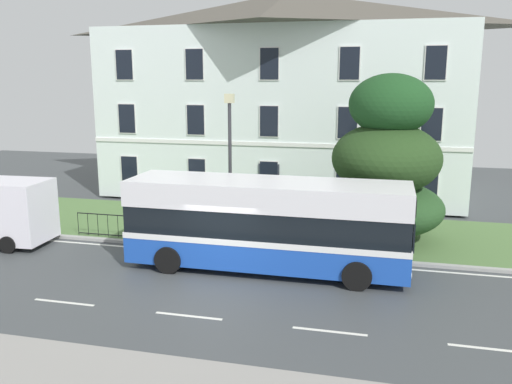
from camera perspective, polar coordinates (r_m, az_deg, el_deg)
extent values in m
cube|color=#3F4345|center=(17.31, -5.03, -10.66)|extent=(60.00, 56.00, 0.06)
cube|color=silver|center=(20.56, -1.75, -6.80)|extent=(54.00, 0.14, 0.01)
cube|color=silver|center=(17.49, -19.76, -10.99)|extent=(2.00, 0.12, 0.01)
cube|color=silver|center=(15.75, -7.17, -12.96)|extent=(2.00, 0.12, 0.01)
cube|color=silver|center=(14.91, 7.84, -14.48)|extent=(2.00, 0.12, 0.01)
cube|color=silver|center=(15.12, 23.64, -15.05)|extent=(2.00, 0.12, 0.01)
cube|color=#9E9E99|center=(20.97, -1.41, -6.25)|extent=(57.00, 0.24, 0.12)
cube|color=#51733E|center=(24.06, 0.66, -3.85)|extent=(57.00, 6.41, 0.12)
cube|color=white|center=(32.29, 3.36, 8.59)|extent=(19.67, 10.09, 9.21)
pyramid|color=#4E4941|center=(32.45, 3.48, 18.62)|extent=(20.07, 10.29, 2.12)
cube|color=white|center=(27.45, 1.40, 5.11)|extent=(19.67, 0.06, 0.20)
cube|color=#2D333D|center=(27.78, 1.37, 0.76)|extent=(1.10, 0.06, 2.20)
cube|color=white|center=(30.33, -13.32, 2.28)|extent=(1.03, 0.04, 1.63)
cube|color=black|center=(30.32, -13.33, 2.27)|extent=(0.93, 0.03, 1.53)
cube|color=white|center=(28.77, -6.31, 2.02)|extent=(1.03, 0.04, 1.63)
cube|color=black|center=(28.76, -6.32, 2.01)|extent=(0.93, 0.03, 1.53)
cube|color=white|center=(27.69, 1.37, 1.69)|extent=(1.03, 0.04, 1.63)
cube|color=black|center=(27.67, 1.36, 1.69)|extent=(0.93, 0.03, 1.53)
cube|color=white|center=(27.14, 9.52, 1.32)|extent=(1.03, 0.04, 1.63)
cube|color=black|center=(27.12, 9.51, 1.31)|extent=(0.93, 0.03, 1.53)
cube|color=white|center=(27.15, 17.82, 0.91)|extent=(1.03, 0.04, 1.63)
cube|color=black|center=(27.13, 17.82, 0.90)|extent=(0.93, 0.03, 1.53)
cube|color=white|center=(30.00, -13.58, 7.62)|extent=(1.03, 0.04, 1.63)
cube|color=black|center=(29.99, -13.60, 7.61)|extent=(0.93, 0.03, 1.53)
cube|color=white|center=(28.43, -6.44, 7.65)|extent=(1.03, 0.04, 1.63)
cube|color=black|center=(28.41, -6.45, 7.65)|extent=(0.93, 0.03, 1.53)
cube|color=white|center=(27.33, 1.40, 7.55)|extent=(1.03, 0.04, 1.63)
cube|color=black|center=(27.31, 1.39, 7.55)|extent=(0.93, 0.03, 1.53)
cube|color=white|center=(26.77, 9.73, 7.29)|extent=(1.03, 0.04, 1.63)
cube|color=black|center=(26.75, 9.72, 7.29)|extent=(0.93, 0.03, 1.53)
cube|color=white|center=(26.78, 18.21, 6.87)|extent=(1.03, 0.04, 1.63)
cube|color=black|center=(26.76, 18.21, 6.86)|extent=(0.93, 0.03, 1.53)
cube|color=white|center=(29.94, -13.85, 13.03)|extent=(1.03, 0.04, 1.63)
cube|color=black|center=(29.92, -13.87, 13.03)|extent=(0.93, 0.03, 1.53)
cube|color=white|center=(28.36, -6.58, 13.37)|extent=(1.03, 0.04, 1.63)
cube|color=black|center=(28.34, -6.59, 13.37)|extent=(0.93, 0.03, 1.53)
cube|color=white|center=(27.26, 1.43, 13.50)|extent=(1.03, 0.04, 1.63)
cube|color=black|center=(27.24, 1.43, 13.50)|extent=(0.93, 0.03, 1.53)
cube|color=white|center=(26.69, 9.95, 13.36)|extent=(1.03, 0.04, 1.63)
cube|color=black|center=(26.67, 9.94, 13.36)|extent=(0.93, 0.03, 1.53)
cube|color=white|center=(26.71, 18.61, 12.93)|extent=(1.03, 0.04, 1.63)
cube|color=black|center=(26.69, 18.62, 12.93)|extent=(0.93, 0.03, 1.53)
cube|color=black|center=(21.10, -2.78, -3.29)|extent=(13.45, 0.04, 0.04)
cube|color=black|center=(21.34, -2.76, -5.54)|extent=(13.45, 0.04, 0.04)
cylinder|color=black|center=(23.96, -18.42, -3.22)|extent=(0.02, 0.02, 0.95)
cylinder|color=black|center=(23.72, -17.47, -3.30)|extent=(0.02, 0.02, 0.95)
cylinder|color=black|center=(23.49, -16.49, -3.39)|extent=(0.02, 0.02, 0.95)
cylinder|color=black|center=(23.26, -15.50, -3.48)|extent=(0.02, 0.02, 0.95)
cylinder|color=black|center=(23.04, -14.49, -3.57)|extent=(0.02, 0.02, 0.95)
cylinder|color=black|center=(22.83, -13.46, -3.66)|extent=(0.02, 0.02, 0.95)
cylinder|color=black|center=(22.63, -12.41, -3.75)|extent=(0.02, 0.02, 0.95)
cylinder|color=black|center=(22.43, -11.35, -3.84)|extent=(0.02, 0.02, 0.95)
cylinder|color=black|center=(22.24, -10.26, -3.94)|extent=(0.02, 0.02, 0.95)
cylinder|color=black|center=(22.06, -9.16, -4.03)|extent=(0.02, 0.02, 0.95)
cylinder|color=black|center=(21.89, -8.03, -4.12)|extent=(0.02, 0.02, 0.95)
cylinder|color=black|center=(21.73, -6.89, -4.21)|extent=(0.02, 0.02, 0.95)
cylinder|color=black|center=(21.57, -5.74, -4.30)|extent=(0.02, 0.02, 0.95)
cylinder|color=black|center=(21.43, -4.56, -4.39)|extent=(0.02, 0.02, 0.95)
cylinder|color=black|center=(21.29, -3.37, -4.48)|extent=(0.02, 0.02, 0.95)
cylinder|color=black|center=(21.16, -2.17, -4.57)|extent=(0.02, 0.02, 0.95)
cylinder|color=black|center=(21.05, -0.95, -4.66)|extent=(0.02, 0.02, 0.95)
cylinder|color=black|center=(20.94, 0.28, -4.74)|extent=(0.02, 0.02, 0.95)
cylinder|color=black|center=(20.84, 1.53, -4.83)|extent=(0.02, 0.02, 0.95)
cylinder|color=black|center=(20.75, 2.79, -4.91)|extent=(0.02, 0.02, 0.95)
cylinder|color=black|center=(20.67, 4.05, -5.00)|extent=(0.02, 0.02, 0.95)
cylinder|color=black|center=(20.61, 5.33, -5.08)|extent=(0.02, 0.02, 0.95)
cylinder|color=black|center=(20.55, 6.61, -5.15)|extent=(0.02, 0.02, 0.95)
cylinder|color=black|center=(20.50, 7.90, -5.23)|extent=(0.02, 0.02, 0.95)
cylinder|color=black|center=(20.46, 9.20, -5.30)|extent=(0.02, 0.02, 0.95)
cylinder|color=black|center=(20.44, 10.50, -5.38)|extent=(0.02, 0.02, 0.95)
cylinder|color=black|center=(20.42, 11.81, -5.44)|extent=(0.02, 0.02, 0.95)
cylinder|color=black|center=(20.41, 13.11, -5.51)|extent=(0.02, 0.02, 0.95)
cylinder|color=black|center=(20.42, 14.42, -5.57)|extent=(0.02, 0.02, 0.95)
cylinder|color=black|center=(20.44, 15.73, -5.63)|extent=(0.02, 0.02, 0.95)
cylinder|color=#423328|center=(22.48, 13.61, -2.69)|extent=(0.50, 0.50, 1.88)
ellipsoid|color=#244621|center=(22.61, 13.79, -1.63)|extent=(4.57, 4.57, 2.23)
ellipsoid|color=#243F1B|center=(21.76, 13.71, 3.50)|extent=(4.28, 4.28, 2.81)
ellipsoid|color=#1B431E|center=(21.62, 14.18, 9.04)|extent=(3.25, 3.25, 2.38)
cube|color=#1D4BB6|center=(18.98, 1.16, -5.93)|extent=(9.76, 2.57, 1.05)
cube|color=white|center=(18.84, 1.17, -4.53)|extent=(9.78, 2.59, 0.20)
cube|color=black|center=(18.69, 1.17, -2.96)|extent=(9.68, 2.53, 0.99)
cube|color=white|center=(18.47, 1.19, -0.17)|extent=(9.76, 2.57, 0.87)
cube|color=black|center=(18.31, 16.34, -3.93)|extent=(0.06, 2.14, 0.91)
cube|color=black|center=(18.08, 16.51, -1.08)|extent=(0.06, 1.84, 0.56)
cylinder|color=silver|center=(19.46, 16.03, -6.90)|extent=(0.04, 0.20, 0.20)
cylinder|color=silver|center=(17.92, 16.20, -8.56)|extent=(0.04, 0.20, 0.20)
cylinder|color=black|center=(19.84, 11.12, -6.28)|extent=(0.96, 0.30, 0.96)
cylinder|color=black|center=(17.53, 10.70, -8.75)|extent=(0.96, 0.30, 0.96)
cylinder|color=black|center=(21.08, -6.71, -5.04)|extent=(0.96, 0.30, 0.96)
cylinder|color=black|center=(18.92, -9.31, -7.12)|extent=(0.96, 0.30, 0.96)
cylinder|color=black|center=(22.89, -24.88, -5.09)|extent=(0.69, 0.25, 0.68)
cylinder|color=black|center=(24.45, -22.17, -3.81)|extent=(0.69, 0.25, 0.68)
cylinder|color=#333338|center=(21.64, -2.77, 2.07)|extent=(0.14, 0.14, 5.56)
cube|color=beige|center=(21.33, -2.85, 9.93)|extent=(0.36, 0.24, 0.36)
cylinder|color=#23472D|center=(21.04, 10.19, -4.89)|extent=(0.53, 0.53, 0.93)
ellipsoid|color=black|center=(20.89, 10.25, -3.42)|extent=(0.54, 0.54, 0.18)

